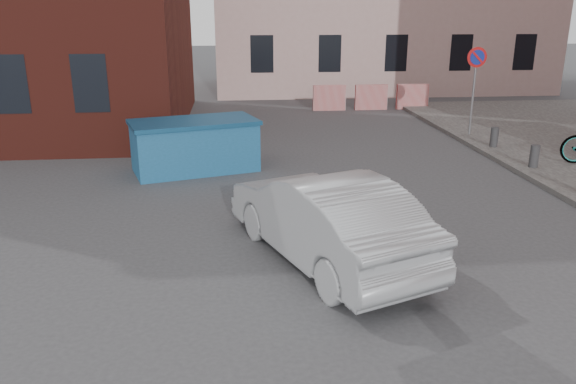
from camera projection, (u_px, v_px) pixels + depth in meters
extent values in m
plane|color=#38383A|center=(332.00, 289.00, 8.02)|extent=(120.00, 120.00, 0.00)
cylinder|color=gray|center=(473.00, 92.00, 17.14)|extent=(0.07, 0.07, 2.60)
cylinder|color=red|center=(477.00, 57.00, 16.80)|extent=(0.60, 0.03, 0.60)
cylinder|color=navy|center=(477.00, 57.00, 16.78)|extent=(0.44, 0.03, 0.44)
cylinder|color=#3A3A3D|center=(534.00, 156.00, 13.76)|extent=(0.22, 0.22, 0.55)
cylinder|color=#3A3A3D|center=(494.00, 137.00, 15.85)|extent=(0.22, 0.22, 0.55)
cube|color=red|center=(329.00, 98.00, 22.30)|extent=(1.30, 0.18, 1.00)
cube|color=red|center=(371.00, 97.00, 22.46)|extent=(1.30, 0.18, 1.00)
cube|color=red|center=(412.00, 97.00, 22.62)|extent=(1.30, 0.18, 1.00)
cube|color=#21679E|center=(195.00, 147.00, 13.83)|extent=(3.22, 2.24, 1.17)
cube|color=navy|center=(193.00, 122.00, 13.63)|extent=(3.34, 2.36, 0.10)
imported|color=#A6A9AD|center=(325.00, 217.00, 8.80)|extent=(2.96, 4.54, 1.41)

